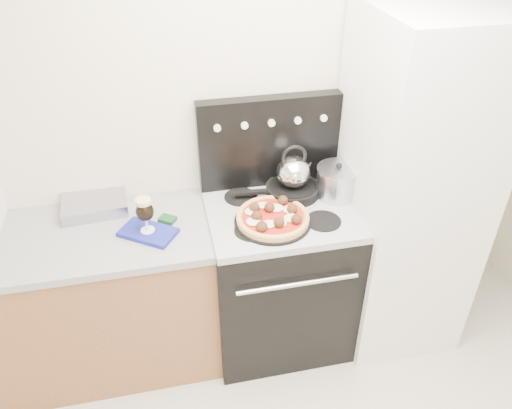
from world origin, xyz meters
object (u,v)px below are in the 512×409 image
object	(u,v)px
beer_glass	(145,215)
pizza	(273,216)
pizza_pan	(273,221)
stock_pot	(337,183)
base_cabinet	(78,306)
tea_kettle	(294,169)
skillet	(293,190)
oven_mitt	(148,232)
fridge	(409,191)
stove_body	(278,278)

from	to	relation	value
beer_glass	pizza	world-z (taller)	beer_glass
beer_glass	pizza_pan	xyz separation A→B (m)	(0.61, -0.06, -0.09)
pizza_pan	stock_pot	bearing A→B (deg)	22.99
base_cabinet	pizza_pan	size ratio (longest dim) A/B	3.79
base_cabinet	tea_kettle	size ratio (longest dim) A/B	7.19
pizza	skillet	distance (m)	0.28
beer_glass	pizza_pan	world-z (taller)	beer_glass
tea_kettle	skillet	bearing A→B (deg)	0.00
base_cabinet	oven_mitt	bearing A→B (deg)	-9.31
beer_glass	skillet	xyz separation A→B (m)	(0.78, 0.17, -0.07)
base_cabinet	fridge	xyz separation A→B (m)	(1.80, -0.05, 0.52)
pizza	oven_mitt	bearing A→B (deg)	174.52
stock_pot	tea_kettle	bearing A→B (deg)	164.56
oven_mitt	skillet	distance (m)	0.80
base_cabinet	stock_pot	xyz separation A→B (m)	(1.43, 0.04, 0.57)
fridge	skillet	bearing A→B (deg)	166.02
stove_body	tea_kettle	distance (m)	0.65
stove_body	skillet	distance (m)	0.53
base_cabinet	tea_kettle	bearing A→B (deg)	4.75
pizza	tea_kettle	world-z (taller)	tea_kettle
stove_body	pizza	xyz separation A→B (m)	(-0.07, -0.10, 0.52)
stove_body	pizza_pan	world-z (taller)	pizza_pan
oven_mitt	pizza	bearing A→B (deg)	-5.48
pizza	stock_pot	world-z (taller)	stock_pot
stove_body	beer_glass	world-z (taller)	beer_glass
fridge	tea_kettle	distance (m)	0.63
oven_mitt	skillet	size ratio (longest dim) A/B	0.93
beer_glass	pizza	xyz separation A→B (m)	(0.61, -0.06, -0.06)
stock_pot	skillet	bearing A→B (deg)	164.56
stove_body	pizza_pan	size ratio (longest dim) A/B	2.30
tea_kettle	stove_body	bearing A→B (deg)	-128.55
oven_mitt	pizza	distance (m)	0.61
skillet	stock_pot	distance (m)	0.24
skillet	pizza	bearing A→B (deg)	-125.94
base_cabinet	beer_glass	xyz separation A→B (m)	(0.43, -0.07, 0.59)
fridge	pizza	size ratio (longest dim) A/B	5.27
pizza_pan	skillet	bearing A→B (deg)	54.06
beer_glass	base_cabinet	bearing A→B (deg)	170.69
fridge	tea_kettle	xyz separation A→B (m)	(-0.60, 0.15, 0.12)
oven_mitt	pizza_pan	size ratio (longest dim) A/B	0.70
stove_body	skillet	bearing A→B (deg)	51.99
oven_mitt	beer_glass	size ratio (longest dim) A/B	1.43
stove_body	beer_glass	bearing A→B (deg)	-176.20
base_cabinet	pizza	xyz separation A→B (m)	(1.04, -0.13, 0.53)
oven_mitt	skillet	world-z (taller)	skillet
fridge	oven_mitt	size ratio (longest dim) A/B	7.11
fridge	stock_pot	bearing A→B (deg)	166.90
skillet	tea_kettle	bearing A→B (deg)	0.00
base_cabinet	tea_kettle	world-z (taller)	tea_kettle
skillet	tea_kettle	size ratio (longest dim) A/B	1.42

